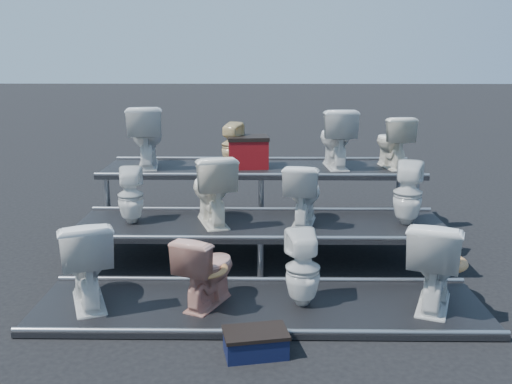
{
  "coord_description": "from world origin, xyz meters",
  "views": [
    {
      "loc": [
        0.03,
        -6.26,
        2.35
      ],
      "look_at": [
        -0.06,
        0.1,
        0.8
      ],
      "focal_mm": 40.0,
      "sensor_mm": 36.0,
      "label": 1
    }
  ],
  "objects_px": {
    "toilet_2": "(303,268)",
    "toilet_8": "(146,136)",
    "toilet_3": "(435,262)",
    "red_crate": "(248,154)",
    "toilet_4": "(131,196)",
    "toilet_9": "(232,145)",
    "step_stool": "(256,344)",
    "toilet_1": "(207,269)",
    "toilet_11": "(393,142)",
    "toilet_0": "(85,261)",
    "toilet_6": "(303,194)",
    "toilet_10": "(336,138)",
    "toilet_7": "(408,193)",
    "toilet_5": "(212,189)"
  },
  "relations": [
    {
      "from": "toilet_1",
      "to": "toilet_11",
      "type": "distance_m",
      "value": 3.53
    },
    {
      "from": "toilet_1",
      "to": "toilet_8",
      "type": "distance_m",
      "value": 2.94
    },
    {
      "from": "toilet_1",
      "to": "toilet_11",
      "type": "relative_size",
      "value": 1.0
    },
    {
      "from": "toilet_5",
      "to": "toilet_10",
      "type": "bearing_deg",
      "value": -157.17
    },
    {
      "from": "toilet_3",
      "to": "toilet_7",
      "type": "relative_size",
      "value": 1.18
    },
    {
      "from": "toilet_10",
      "to": "toilet_8",
      "type": "bearing_deg",
      "value": -4.61
    },
    {
      "from": "toilet_8",
      "to": "step_stool",
      "type": "height_order",
      "value": "toilet_8"
    },
    {
      "from": "toilet_6",
      "to": "toilet_7",
      "type": "relative_size",
      "value": 0.98
    },
    {
      "from": "step_stool",
      "to": "red_crate",
      "type": "bearing_deg",
      "value": 81.32
    },
    {
      "from": "toilet_2",
      "to": "toilet_5",
      "type": "xyz_separation_m",
      "value": [
        -0.95,
        1.3,
        0.45
      ]
    },
    {
      "from": "toilet_2",
      "to": "toilet_5",
      "type": "relative_size",
      "value": 0.89
    },
    {
      "from": "red_crate",
      "to": "toilet_1",
      "type": "bearing_deg",
      "value": -102.8
    },
    {
      "from": "toilet_3",
      "to": "toilet_4",
      "type": "distance_m",
      "value": 3.37
    },
    {
      "from": "toilet_1",
      "to": "toilet_8",
      "type": "xyz_separation_m",
      "value": [
        -1.05,
        2.6,
        0.87
      ]
    },
    {
      "from": "toilet_2",
      "to": "toilet_8",
      "type": "height_order",
      "value": "toilet_8"
    },
    {
      "from": "toilet_8",
      "to": "toilet_10",
      "type": "relative_size",
      "value": 1.04
    },
    {
      "from": "toilet_8",
      "to": "toilet_10",
      "type": "distance_m",
      "value": 2.54
    },
    {
      "from": "toilet_4",
      "to": "toilet_11",
      "type": "distance_m",
      "value": 3.51
    },
    {
      "from": "toilet_7",
      "to": "red_crate",
      "type": "bearing_deg",
      "value": -15.35
    },
    {
      "from": "toilet_4",
      "to": "toilet_5",
      "type": "distance_m",
      "value": 0.93
    },
    {
      "from": "toilet_9",
      "to": "toilet_11",
      "type": "relative_size",
      "value": 0.86
    },
    {
      "from": "toilet_8",
      "to": "toilet_11",
      "type": "xyz_separation_m",
      "value": [
        3.29,
        0.0,
        -0.07
      ]
    },
    {
      "from": "toilet_0",
      "to": "red_crate",
      "type": "distance_m",
      "value": 3.01
    },
    {
      "from": "toilet_1",
      "to": "toilet_4",
      "type": "relative_size",
      "value": 1.08
    },
    {
      "from": "toilet_5",
      "to": "toilet_9",
      "type": "xyz_separation_m",
      "value": [
        0.16,
        1.3,
        0.3
      ]
    },
    {
      "from": "red_crate",
      "to": "toilet_0",
      "type": "bearing_deg",
      "value": -125.1
    },
    {
      "from": "toilet_9",
      "to": "step_stool",
      "type": "height_order",
      "value": "toilet_9"
    },
    {
      "from": "toilet_9",
      "to": "red_crate",
      "type": "bearing_deg",
      "value": -161.2
    },
    {
      "from": "toilet_2",
      "to": "toilet_3",
      "type": "xyz_separation_m",
      "value": [
        1.22,
        0.0,
        0.07
      ]
    },
    {
      "from": "toilet_6",
      "to": "toilet_3",
      "type": "bearing_deg",
      "value": 142.93
    },
    {
      "from": "toilet_10",
      "to": "toilet_11",
      "type": "height_order",
      "value": "toilet_10"
    },
    {
      "from": "red_crate",
      "to": "toilet_4",
      "type": "bearing_deg",
      "value": -141.37
    },
    {
      "from": "toilet_0",
      "to": "red_crate",
      "type": "height_order",
      "value": "red_crate"
    },
    {
      "from": "toilet_0",
      "to": "toilet_2",
      "type": "relative_size",
      "value": 1.18
    },
    {
      "from": "toilet_11",
      "to": "red_crate",
      "type": "bearing_deg",
      "value": -9.51
    },
    {
      "from": "toilet_9",
      "to": "toilet_8",
      "type": "bearing_deg",
      "value": 24.13
    },
    {
      "from": "toilet_2",
      "to": "toilet_8",
      "type": "relative_size",
      "value": 0.87
    },
    {
      "from": "toilet_2",
      "to": "toilet_10",
      "type": "relative_size",
      "value": 0.9
    },
    {
      "from": "toilet_0",
      "to": "step_stool",
      "type": "xyz_separation_m",
      "value": [
        1.59,
        -0.82,
        -0.39
      ]
    },
    {
      "from": "red_crate",
      "to": "toilet_2",
      "type": "bearing_deg",
      "value": -83.31
    },
    {
      "from": "toilet_3",
      "to": "toilet_9",
      "type": "bearing_deg",
      "value": -31.23
    },
    {
      "from": "toilet_0",
      "to": "toilet_6",
      "type": "height_order",
      "value": "toilet_6"
    },
    {
      "from": "red_crate",
      "to": "toilet_9",
      "type": "bearing_deg",
      "value": 168.74
    },
    {
      "from": "toilet_4",
      "to": "step_stool",
      "type": "relative_size",
      "value": 1.31
    },
    {
      "from": "toilet_9",
      "to": "toilet_1",
      "type": "bearing_deg",
      "value": 112.06
    },
    {
      "from": "toilet_3",
      "to": "toilet_6",
      "type": "xyz_separation_m",
      "value": [
        -1.13,
        1.3,
        0.33
      ]
    },
    {
      "from": "toilet_4",
      "to": "toilet_6",
      "type": "xyz_separation_m",
      "value": [
        1.96,
        0.0,
        0.03
      ]
    },
    {
      "from": "toilet_2",
      "to": "toilet_9",
      "type": "height_order",
      "value": "toilet_9"
    },
    {
      "from": "toilet_2",
      "to": "toilet_7",
      "type": "relative_size",
      "value": 0.99
    },
    {
      "from": "toilet_8",
      "to": "toilet_4",
      "type": "bearing_deg",
      "value": 84.52
    }
  ]
}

